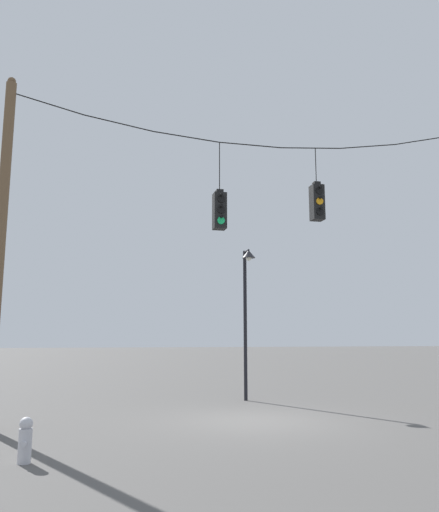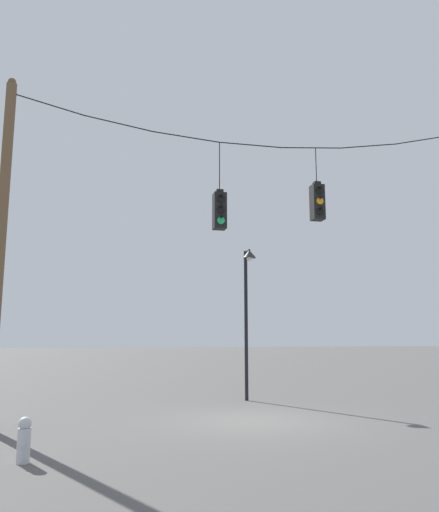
{
  "view_description": "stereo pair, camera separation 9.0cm",
  "coord_description": "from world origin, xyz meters",
  "px_view_note": "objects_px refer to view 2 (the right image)",
  "views": [
    {
      "loc": [
        -3.8,
        -12.61,
        2.08
      ],
      "look_at": [
        -0.89,
        0.1,
        4.22
      ],
      "focal_mm": 35.0,
      "sensor_mm": 36.0,
      "label": 1
    },
    {
      "loc": [
        -3.71,
        -12.63,
        2.08
      ],
      "look_at": [
        -0.89,
        0.1,
        4.22
      ],
      "focal_mm": 35.0,
      "sensor_mm": 36.0,
      "label": 2
    }
  ],
  "objects_px": {
    "traffic_light_over_intersection": "(317,202)",
    "fire_hydrant": "(24,440)",
    "utility_pole_left": "(0,244)",
    "traffic_light_near_right_pole": "(220,210)",
    "street_lamp": "(248,291)"
  },
  "relations": [
    {
      "from": "traffic_light_near_right_pole",
      "to": "street_lamp",
      "type": "height_order",
      "value": "traffic_light_near_right_pole"
    },
    {
      "from": "utility_pole_left",
      "to": "traffic_light_over_intersection",
      "type": "xyz_separation_m",
      "value": [
        8.27,
        -0.01,
        1.56
      ]
    },
    {
      "from": "traffic_light_over_intersection",
      "to": "street_lamp",
      "type": "height_order",
      "value": "traffic_light_over_intersection"
    },
    {
      "from": "traffic_light_near_right_pole",
      "to": "fire_hydrant",
      "type": "distance_m",
      "value": 7.39
    },
    {
      "from": "utility_pole_left",
      "to": "traffic_light_over_intersection",
      "type": "relative_size",
      "value": 4.08
    },
    {
      "from": "traffic_light_near_right_pole",
      "to": "traffic_light_over_intersection",
      "type": "height_order",
      "value": "traffic_light_over_intersection"
    },
    {
      "from": "traffic_light_near_right_pole",
      "to": "traffic_light_over_intersection",
      "type": "bearing_deg",
      "value": 0.0
    },
    {
      "from": "utility_pole_left",
      "to": "fire_hydrant",
      "type": "xyz_separation_m",
      "value": [
        1.3,
        -3.42,
        -3.93
      ]
    },
    {
      "from": "traffic_light_near_right_pole",
      "to": "street_lamp",
      "type": "bearing_deg",
      "value": 64.06
    },
    {
      "from": "utility_pole_left",
      "to": "street_lamp",
      "type": "height_order",
      "value": "utility_pole_left"
    },
    {
      "from": "traffic_light_near_right_pole",
      "to": "utility_pole_left",
      "type": "bearing_deg",
      "value": 179.91
    },
    {
      "from": "traffic_light_near_right_pole",
      "to": "traffic_light_over_intersection",
      "type": "relative_size",
      "value": 1.16
    },
    {
      "from": "utility_pole_left",
      "to": "traffic_light_over_intersection",
      "type": "height_order",
      "value": "utility_pole_left"
    },
    {
      "from": "utility_pole_left",
      "to": "traffic_light_near_right_pole",
      "type": "distance_m",
      "value": 5.56
    },
    {
      "from": "traffic_light_over_intersection",
      "to": "fire_hydrant",
      "type": "bearing_deg",
      "value": -153.93
    }
  ]
}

